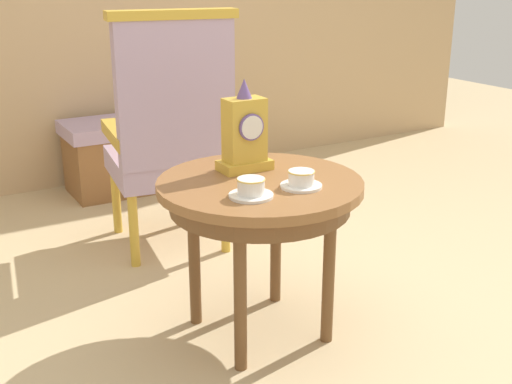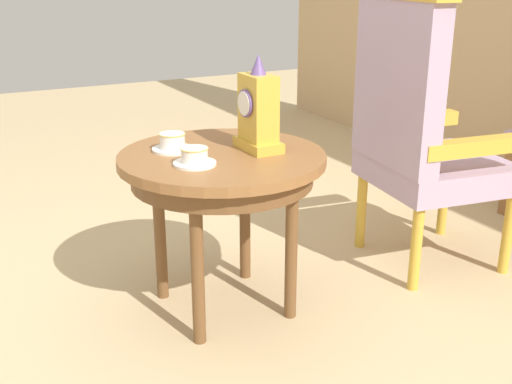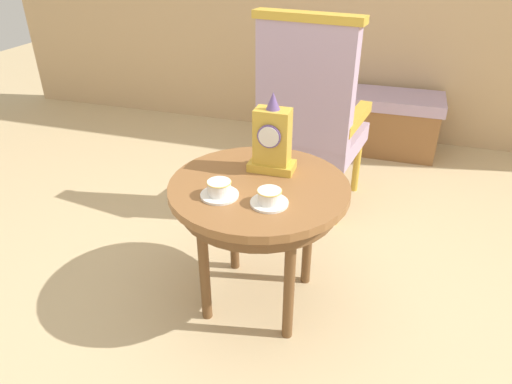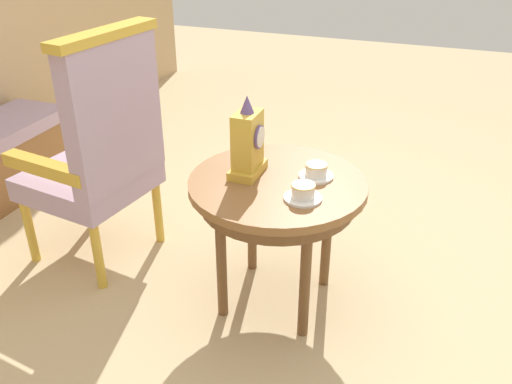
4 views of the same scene
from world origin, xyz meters
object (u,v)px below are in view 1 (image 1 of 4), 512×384
Objects in this scene: mantel_clock at (245,134)px; window_bench at (150,151)px; teacup_right at (301,180)px; teacup_left at (251,189)px; armchair at (171,131)px; side_table at (260,200)px.

mantel_clock is 0.33× the size of window_bench.
mantel_clock is (-0.06, 0.27, 0.11)m from teacup_right.
armchair is at bearing 81.83° from teacup_left.
teacup_left is 0.13× the size of armchair.
side_table is at bearing -99.03° from window_bench.
teacup_left is 0.19m from teacup_right.
teacup_left is 1.02m from armchair.
mantel_clock is (0.13, 0.27, 0.11)m from teacup_left.
side_table is 0.64× the size of armchair.
teacup_left is at bearing -179.61° from teacup_right.
window_bench is at bearing 78.41° from teacup_left.
mantel_clock is at bearing 64.69° from teacup_left.
teacup_left reaches higher than side_table.
side_table is 0.21m from teacup_left.
mantel_clock is 0.75m from armchair.
teacup_left is (-0.11, -0.14, 0.10)m from side_table.
window_bench is at bearing 80.75° from mantel_clock.
mantel_clock reaches higher than window_bench.
armchair is 1.09m from window_bench.
teacup_left reaches higher than window_bench.
teacup_left is 2.08m from window_bench.
armchair reaches higher than side_table.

